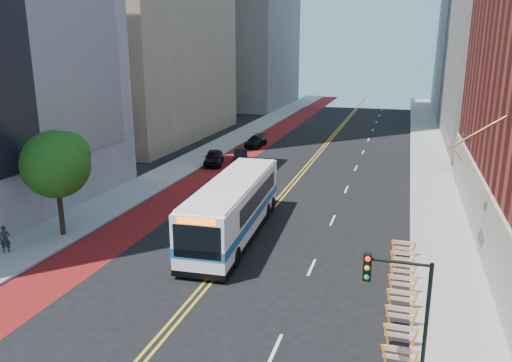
{
  "coord_description": "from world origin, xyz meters",
  "views": [
    {
      "loc": [
        9.12,
        -19.09,
        11.85
      ],
      "look_at": [
        0.99,
        8.0,
        4.12
      ],
      "focal_mm": 35.0,
      "sensor_mm": 36.0,
      "label": 1
    }
  ],
  "objects_px": {
    "car_b": "(240,156)",
    "pedestrian": "(5,239)",
    "traffic_signal": "(400,300)",
    "car_c": "(256,141)",
    "car_a": "(214,157)",
    "street_tree": "(57,162)",
    "transit_bus": "(234,207)"
  },
  "relations": [
    {
      "from": "pedestrian",
      "to": "car_a",
      "type": "bearing_deg",
      "value": 46.35
    },
    {
      "from": "street_tree",
      "to": "car_c",
      "type": "bearing_deg",
      "value": 83.89
    },
    {
      "from": "car_a",
      "to": "pedestrian",
      "type": "height_order",
      "value": "pedestrian"
    },
    {
      "from": "pedestrian",
      "to": "transit_bus",
      "type": "bearing_deg",
      "value": -6.22
    },
    {
      "from": "traffic_signal",
      "to": "pedestrian",
      "type": "distance_m",
      "value": 23.02
    },
    {
      "from": "transit_bus",
      "to": "pedestrian",
      "type": "xyz_separation_m",
      "value": [
        -11.75,
        -6.73,
        -0.98
      ]
    },
    {
      "from": "car_a",
      "to": "traffic_signal",
      "type": "bearing_deg",
      "value": -73.95
    },
    {
      "from": "transit_bus",
      "to": "car_a",
      "type": "bearing_deg",
      "value": 111.96
    },
    {
      "from": "street_tree",
      "to": "car_a",
      "type": "distance_m",
      "value": 21.73
    },
    {
      "from": "traffic_signal",
      "to": "pedestrian",
      "type": "relative_size",
      "value": 3.15
    },
    {
      "from": "traffic_signal",
      "to": "car_a",
      "type": "xyz_separation_m",
      "value": [
        -18.71,
        30.8,
        -2.97
      ]
    },
    {
      "from": "traffic_signal",
      "to": "car_b",
      "type": "distance_m",
      "value": 36.91
    },
    {
      "from": "transit_bus",
      "to": "car_b",
      "type": "distance_m",
      "value": 21.02
    },
    {
      "from": "car_c",
      "to": "car_b",
      "type": "bearing_deg",
      "value": -83.36
    },
    {
      "from": "transit_bus",
      "to": "pedestrian",
      "type": "distance_m",
      "value": 13.58
    },
    {
      "from": "car_b",
      "to": "traffic_signal",
      "type": "bearing_deg",
      "value": -84.45
    },
    {
      "from": "traffic_signal",
      "to": "car_b",
      "type": "bearing_deg",
      "value": 116.69
    },
    {
      "from": "traffic_signal",
      "to": "car_c",
      "type": "xyz_separation_m",
      "value": [
        -17.29,
        41.0,
        -3.07
      ]
    },
    {
      "from": "transit_bus",
      "to": "car_c",
      "type": "xyz_separation_m",
      "value": [
        -7.02,
        28.17,
        -1.28
      ]
    },
    {
      "from": "car_b",
      "to": "car_c",
      "type": "distance_m",
      "value": 8.18
    },
    {
      "from": "transit_bus",
      "to": "car_c",
      "type": "distance_m",
      "value": 29.06
    },
    {
      "from": "car_b",
      "to": "pedestrian",
      "type": "xyz_separation_m",
      "value": [
        -5.5,
        -26.75,
        0.32
      ]
    },
    {
      "from": "transit_bus",
      "to": "car_a",
      "type": "xyz_separation_m",
      "value": [
        -8.45,
        17.96,
        -1.17
      ]
    },
    {
      "from": "street_tree",
      "to": "transit_bus",
      "type": "xyz_separation_m",
      "value": [
        10.39,
        3.28,
        -2.98
      ]
    },
    {
      "from": "street_tree",
      "to": "car_a",
      "type": "xyz_separation_m",
      "value": [
        1.94,
        21.24,
        -4.15
      ]
    },
    {
      "from": "pedestrian",
      "to": "car_b",
      "type": "bearing_deg",
      "value": 42.36
    },
    {
      "from": "car_c",
      "to": "pedestrian",
      "type": "xyz_separation_m",
      "value": [
        -4.73,
        -34.9,
        0.31
      ]
    },
    {
      "from": "transit_bus",
      "to": "car_c",
      "type": "height_order",
      "value": "transit_bus"
    },
    {
      "from": "car_a",
      "to": "pedestrian",
      "type": "distance_m",
      "value": 24.92
    },
    {
      "from": "transit_bus",
      "to": "car_c",
      "type": "bearing_deg",
      "value": 100.78
    },
    {
      "from": "traffic_signal",
      "to": "transit_bus",
      "type": "relative_size",
      "value": 0.37
    },
    {
      "from": "transit_bus",
      "to": "car_a",
      "type": "relative_size",
      "value": 3.06
    }
  ]
}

